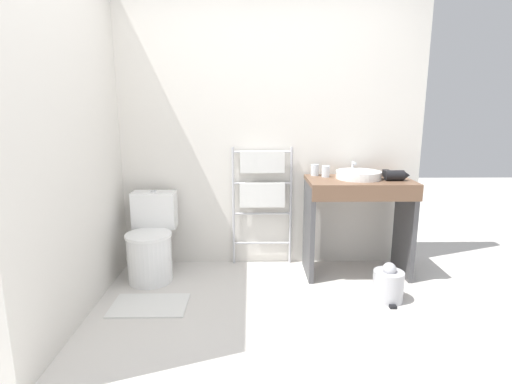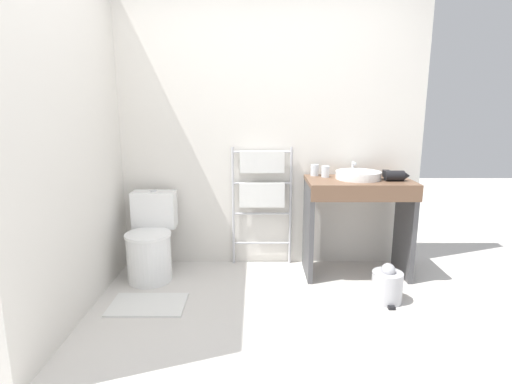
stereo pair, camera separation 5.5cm
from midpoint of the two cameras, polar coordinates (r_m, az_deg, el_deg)
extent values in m
plane|color=silver|center=(2.58, 2.81, -22.54)|extent=(12.00, 12.00, 0.00)
cube|color=silver|center=(3.68, 1.93, 9.00)|extent=(2.85, 0.12, 2.52)
cube|color=silver|center=(3.13, -23.62, 7.43)|extent=(0.12, 2.22, 2.52)
cylinder|color=white|center=(3.55, -14.37, -9.12)|extent=(0.37, 0.37, 0.40)
cylinder|color=white|center=(3.48, -14.55, -5.89)|extent=(0.38, 0.38, 0.02)
cube|color=white|center=(3.67, -13.69, -2.41)|extent=(0.38, 0.18, 0.33)
cylinder|color=silver|center=(3.64, -13.82, 0.17)|extent=(0.05, 0.05, 0.01)
cylinder|color=silver|center=(3.70, -2.64, -2.10)|extent=(0.02, 0.02, 1.11)
cylinder|color=silver|center=(3.71, 5.58, -2.10)|extent=(0.02, 0.02, 1.11)
cylinder|color=silver|center=(3.80, 1.45, -7.30)|extent=(0.53, 0.02, 0.02)
cylinder|color=silver|center=(3.71, 1.47, -3.10)|extent=(0.53, 0.02, 0.02)
cylinder|color=silver|center=(3.65, 1.50, 1.26)|extent=(0.53, 0.02, 0.02)
cylinder|color=silver|center=(3.60, 1.52, 5.76)|extent=(0.53, 0.02, 0.02)
cube|color=silver|center=(3.59, 1.52, 4.31)|extent=(0.40, 0.04, 0.20)
cube|color=white|center=(3.64, 1.50, -0.43)|extent=(0.41, 0.04, 0.23)
cube|color=brown|center=(3.50, 15.17, 1.44)|extent=(0.88, 0.52, 0.03)
cube|color=brown|center=(3.29, 16.19, -0.52)|extent=(0.88, 0.02, 0.10)
cube|color=#4C4C4F|center=(3.52, 8.12, -5.37)|extent=(0.04, 0.44, 0.82)
cube|color=#4C4C4F|center=(3.73, 21.09, -5.07)|extent=(0.04, 0.44, 0.82)
cylinder|color=white|center=(3.52, 15.03, 2.33)|extent=(0.38, 0.38, 0.07)
cylinder|color=silver|center=(3.52, 15.06, 2.80)|extent=(0.31, 0.31, 0.01)
cylinder|color=silver|center=(3.71, 14.28, 3.32)|extent=(0.02, 0.02, 0.13)
cylinder|color=silver|center=(3.66, 14.49, 3.99)|extent=(0.02, 0.09, 0.02)
cylinder|color=silver|center=(3.60, 9.02, 3.09)|extent=(0.07, 0.07, 0.10)
cylinder|color=silver|center=(3.55, 10.54, 2.88)|extent=(0.07, 0.07, 0.10)
cylinder|color=black|center=(3.51, 19.80, 2.19)|extent=(0.15, 0.09, 0.09)
cone|color=black|center=(3.55, 21.37, 2.16)|extent=(0.05, 0.07, 0.07)
cube|color=black|center=(3.59, 18.83, 2.45)|extent=(0.05, 0.09, 0.06)
cylinder|color=#B7B7BC|center=(3.29, 18.86, -12.72)|extent=(0.23, 0.23, 0.23)
sphere|color=#B7B7BC|center=(3.24, 19.03, -10.50)|extent=(0.10, 0.10, 0.10)
cube|color=black|center=(3.23, 19.48, -15.36)|extent=(0.05, 0.04, 0.02)
cube|color=silver|center=(3.21, -14.49, -15.27)|extent=(0.56, 0.36, 0.01)
camera|label=1|loc=(0.03, -89.48, 0.11)|focal=28.00mm
camera|label=2|loc=(0.03, 90.52, -0.11)|focal=28.00mm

